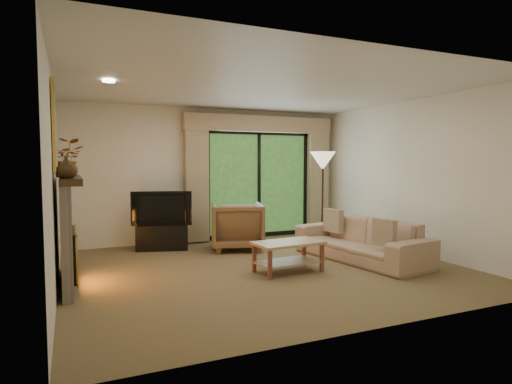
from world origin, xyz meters
name	(u,v)px	position (x,y,z in m)	size (l,w,h in m)	color
floor	(264,268)	(0.00, 0.00, 0.00)	(5.50, 5.50, 0.00)	brown
ceiling	(264,88)	(0.00, 0.00, 2.60)	(5.50, 5.50, 0.00)	silver
wall_back	(211,175)	(0.00, 2.50, 1.30)	(5.00, 5.00, 0.00)	#F3E8CF
wall_front	(379,190)	(0.00, -2.50, 1.30)	(5.00, 5.00, 0.00)	#F3E8CF
wall_left	(54,183)	(-2.75, 0.00, 1.30)	(5.00, 5.00, 0.00)	#F3E8CF
wall_right	(411,177)	(2.75, 0.00, 1.30)	(5.00, 5.00, 0.00)	#F3E8CF
fireplace	(67,231)	(-2.63, 0.20, 0.69)	(0.24, 1.70, 1.37)	slate
mirror	(56,129)	(-2.71, 0.20, 1.95)	(0.07, 1.45, 1.02)	gold
sliding_door	(259,184)	(1.00, 2.45, 1.10)	(2.26, 0.10, 2.16)	black
curtain_left	(197,181)	(-0.35, 2.34, 1.20)	(0.45, 0.18, 2.35)	tan
curtain_right	(317,178)	(2.35, 2.34, 1.20)	(0.45, 0.18, 2.35)	tan
cornice	(260,124)	(1.00, 2.36, 2.32)	(3.20, 0.24, 0.32)	tan
media_console	(163,237)	(-1.09, 1.95, 0.22)	(0.89, 0.40, 0.44)	black
tv	(162,208)	(-1.09, 1.95, 0.75)	(1.04, 0.14, 0.60)	black
armchair	(237,226)	(0.13, 1.44, 0.42)	(0.89, 0.92, 0.84)	brown
sofa	(360,240)	(1.61, -0.14, 0.33)	(2.24, 0.88, 0.66)	tan
pillow_near	(384,232)	(1.53, -0.79, 0.55)	(0.10, 0.38, 0.38)	brown
pillow_far	(333,221)	(1.53, 0.50, 0.55)	(0.10, 0.39, 0.39)	brown
coffee_table	(288,257)	(0.21, -0.34, 0.22)	(0.97, 0.53, 0.44)	tan
floor_lamp	(322,199)	(1.71, 1.13, 0.87)	(0.47, 0.47, 1.74)	#F6E3BF
vase	(66,167)	(-2.61, -0.43, 1.50)	(0.24, 0.24, 0.25)	#362513
branches	(66,158)	(-2.61, -0.05, 1.60)	(0.41, 0.36, 0.46)	#98500D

